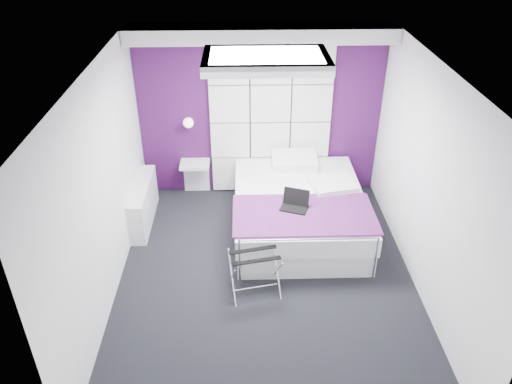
# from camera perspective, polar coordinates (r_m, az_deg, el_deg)

# --- Properties ---
(floor) EXTENTS (4.40, 4.40, 0.00)m
(floor) POSITION_cam_1_polar(r_m,az_deg,el_deg) (6.25, 1.17, -9.83)
(floor) COLOR black
(floor) RESTS_ON ground
(ceiling) EXTENTS (4.40, 4.40, 0.00)m
(ceiling) POSITION_cam_1_polar(r_m,az_deg,el_deg) (4.95, 1.50, 13.54)
(ceiling) COLOR white
(ceiling) RESTS_ON wall_back
(wall_back) EXTENTS (3.60, 0.00, 3.60)m
(wall_back) POSITION_cam_1_polar(r_m,az_deg,el_deg) (7.46, 0.47, 9.12)
(wall_back) COLOR white
(wall_back) RESTS_ON floor
(wall_left) EXTENTS (0.00, 4.40, 4.40)m
(wall_left) POSITION_cam_1_polar(r_m,az_deg,el_deg) (5.69, -17.10, 0.19)
(wall_left) COLOR white
(wall_left) RESTS_ON floor
(wall_right) EXTENTS (0.00, 4.40, 4.40)m
(wall_right) POSITION_cam_1_polar(r_m,az_deg,el_deg) (5.86, 19.19, 0.72)
(wall_right) COLOR white
(wall_right) RESTS_ON floor
(accent_wall) EXTENTS (3.58, 0.02, 2.58)m
(accent_wall) POSITION_cam_1_polar(r_m,az_deg,el_deg) (7.45, 0.48, 9.09)
(accent_wall) COLOR #3D0F43
(accent_wall) RESTS_ON wall_back
(soffit) EXTENTS (3.58, 0.50, 0.20)m
(soffit) POSITION_cam_1_polar(r_m,az_deg,el_deg) (6.86, 0.60, 17.67)
(soffit) COLOR white
(soffit) RESTS_ON wall_back
(headboard) EXTENTS (1.80, 0.08, 2.30)m
(headboard) POSITION_cam_1_polar(r_m,az_deg,el_deg) (7.46, 1.65, 8.03)
(headboard) COLOR silver
(headboard) RESTS_ON wall_back
(skylight) EXTENTS (1.36, 0.86, 0.12)m
(skylight) POSITION_cam_1_polar(r_m,az_deg,el_deg) (5.54, 1.16, 14.92)
(skylight) COLOR white
(skylight) RESTS_ON ceiling
(wall_lamp) EXTENTS (0.15, 0.15, 0.15)m
(wall_lamp) POSITION_cam_1_polar(r_m,az_deg,el_deg) (7.40, -7.72, 7.97)
(wall_lamp) COLOR white
(wall_lamp) RESTS_ON wall_back
(radiator) EXTENTS (0.22, 1.20, 0.60)m
(radiator) POSITION_cam_1_polar(r_m,az_deg,el_deg) (7.25, -12.76, -1.29)
(radiator) COLOR white
(radiator) RESTS_ON floor
(bed) EXTENTS (1.80, 2.17, 0.76)m
(bed) POSITION_cam_1_polar(r_m,az_deg,el_deg) (6.94, 4.87, -1.95)
(bed) COLOR white
(bed) RESTS_ON floor
(nightstand) EXTENTS (0.44, 0.34, 0.05)m
(nightstand) POSITION_cam_1_polar(r_m,az_deg,el_deg) (7.65, -7.01, 3.19)
(nightstand) COLOR white
(nightstand) RESTS_ON wall_back
(luggage_rack) EXTENTS (0.56, 0.41, 0.55)m
(luggage_rack) POSITION_cam_1_polar(r_m,az_deg,el_deg) (5.89, -0.14, -9.28)
(luggage_rack) COLOR silver
(luggage_rack) RESTS_ON floor
(laptop) EXTENTS (0.34, 0.24, 0.24)m
(laptop) POSITION_cam_1_polar(r_m,az_deg,el_deg) (6.41, 4.36, -1.26)
(laptop) COLOR black
(laptop) RESTS_ON bed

